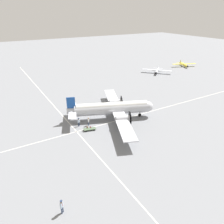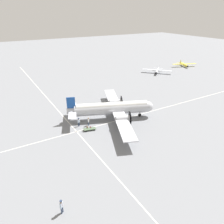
{
  "view_description": "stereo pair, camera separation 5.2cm",
  "coord_description": "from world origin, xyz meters",
  "views": [
    {
      "loc": [
        -36.27,
        21.43,
        21.16
      ],
      "look_at": [
        0.0,
        0.0,
        1.52
      ],
      "focal_mm": 35.0,
      "sensor_mm": 36.0,
      "label": 1
    },
    {
      "loc": [
        -36.29,
        21.38,
        21.16
      ],
      "look_at": [
        0.0,
        0.0,
        1.52
      ],
      "focal_mm": 35.0,
      "sensor_mm": 36.0,
      "label": 2
    }
  ],
  "objects": [
    {
      "name": "suitcase_upright_spare",
      "position": [
        -1.61,
        6.58,
        0.28
      ],
      "size": [
        0.37,
        0.18,
        0.59
      ],
      "color": "brown",
      "rests_on": "ground_plane"
    },
    {
      "name": "baggage_cart",
      "position": [
        -2.18,
        6.35,
        0.28
      ],
      "size": [
        1.48,
        2.53,
        0.56
      ],
      "rotation": [
        0.0,
        0.0,
        4.48
      ],
      "color": "#4C6047",
      "rests_on": "ground_plane"
    },
    {
      "name": "light_aircraft_distant",
      "position": [
        23.93,
        -33.54,
        0.85
      ],
      "size": [
        8.71,
        8.33,
        2.06
      ],
      "rotation": [
        0.0,
        0.0,
        2.31
      ],
      "color": "#B7BCC6",
      "rests_on": "ground_plane"
    },
    {
      "name": "ground_plane",
      "position": [
        0.0,
        0.0,
        0.0
      ],
      "size": [
        300.0,
        300.0,
        0.0
      ],
      "primitive_type": "plane",
      "color": "slate"
    },
    {
      "name": "apron_line_eastwest",
      "position": [
        0.0,
        8.77,
        0.0
      ],
      "size": [
        120.0,
        0.16,
        0.01
      ],
      "color": "silver",
      "rests_on": "ground_plane"
    },
    {
      "name": "airliner_main",
      "position": [
        -0.14,
        -0.34,
        2.39
      ],
      "size": [
        24.59,
        18.31,
        5.36
      ],
      "rotation": [
        0.0,
        0.0,
        4.33
      ],
      "color": "silver",
      "rests_on": "ground_plane"
    },
    {
      "name": "suitcase_near_door",
      "position": [
        -1.75,
        5.96,
        0.22
      ],
      "size": [
        0.43,
        0.14,
        0.47
      ],
      "color": "maroon",
      "rests_on": "ground_plane"
    },
    {
      "name": "apron_line_northsouth",
      "position": [
        -1.43,
        0.0,
        0.0
      ],
      "size": [
        0.16,
        120.0,
        0.01
      ],
      "color": "silver",
      "rests_on": "ground_plane"
    },
    {
      "name": "crew_foreground",
      "position": [
        -17.97,
        17.24,
        1.17
      ],
      "size": [
        0.44,
        0.51,
        1.86
      ],
      "rotation": [
        0.0,
        0.0,
        2.27
      ],
      "color": "navy",
      "rests_on": "ground_plane"
    },
    {
      "name": "ramp_agent",
      "position": [
        -0.31,
        5.68,
        1.05
      ],
      "size": [
        0.48,
        0.4,
        1.72
      ],
      "rotation": [
        0.0,
        0.0,
        5.61
      ],
      "color": "navy",
      "rests_on": "ground_plane"
    },
    {
      "name": "light_aircraft_taxiing",
      "position": [
        26.17,
        -50.11,
        0.82
      ],
      "size": [
        7.52,
        9.72,
        1.95
      ],
      "rotation": [
        0.0,
        0.0,
        2.75
      ],
      "color": "yellow",
      "rests_on": "ground_plane"
    },
    {
      "name": "passenger_boarding",
      "position": [
        0.38,
        7.51,
        1.11
      ],
      "size": [
        0.4,
        0.54,
        1.77
      ],
      "rotation": [
        0.0,
        0.0,
        5.22
      ],
      "color": "navy",
      "rests_on": "ground_plane"
    }
  ]
}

